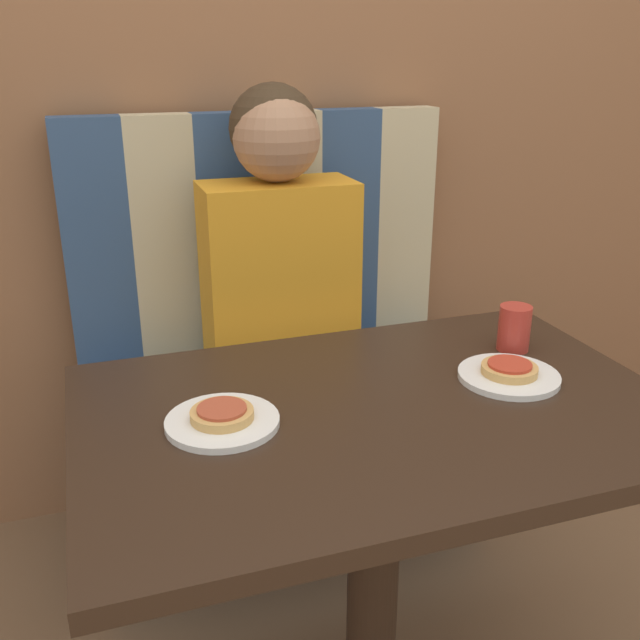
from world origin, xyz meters
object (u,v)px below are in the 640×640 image
at_px(person, 278,230).
at_px(plate_right, 509,376).
at_px(drinking_cup, 514,328).
at_px(pizza_right, 509,369).
at_px(plate_left, 222,422).
at_px(pizza_left, 222,413).

relative_size(person, plate_right, 3.79).
bearing_deg(drinking_cup, pizza_right, -125.49).
bearing_deg(plate_left, pizza_right, -0.00).
relative_size(pizza_left, pizza_right, 1.00).
height_order(plate_left, drinking_cup, drinking_cup).
distance_m(person, pizza_right, 0.70).
height_order(pizza_left, pizza_right, same).
bearing_deg(person, pizza_right, -66.46).
relative_size(plate_left, plate_right, 1.00).
distance_m(person, pizza_left, 0.70).
distance_m(plate_right, drinking_cup, 0.15).
bearing_deg(pizza_right, pizza_left, 180.00).
bearing_deg(pizza_left, pizza_right, 0.00).
bearing_deg(person, plate_left, -113.54).
height_order(person, plate_right, person).
distance_m(plate_right, pizza_right, 0.02).
bearing_deg(pizza_right, person, 113.54).
xyz_separation_m(plate_left, plate_right, (0.55, 0.00, 0.00)).
height_order(plate_right, pizza_right, pizza_right).
height_order(pizza_left, drinking_cup, drinking_cup).
height_order(plate_left, plate_right, same).
height_order(person, pizza_right, person).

